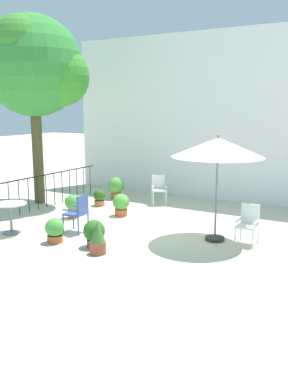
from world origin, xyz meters
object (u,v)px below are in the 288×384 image
(patio_chair_1, at_px, (159,187))
(potted_plant_0, at_px, (99,197))
(patio_chair_2, at_px, (78,211))
(cafe_table_0, at_px, (11,212))
(potted_plant_5, at_px, (55,230))
(patio_chair_0, at_px, (248,222))
(potted_plant_6, at_px, (116,187))
(potted_plant_3, at_px, (94,233))
(patio_umbrella_0, at_px, (218,148))
(potted_plant_4, at_px, (73,204))
(shade_tree, at_px, (35,66))
(potted_plant_2, at_px, (121,204))
(potted_plant_1, at_px, (98,238))

(patio_chair_1, bearing_deg, potted_plant_0, -142.43)
(patio_chair_2, bearing_deg, cafe_table_0, -148.67)
(cafe_table_0, xyz_separation_m, potted_plant_5, (1.39, -0.02, -0.23))
(patio_chair_0, xyz_separation_m, potted_plant_6, (-5.16, 2.43, -0.10))
(cafe_table_0, distance_m, potted_plant_0, 3.44)
(potted_plant_3, bearing_deg, patio_chair_2, 145.45)
(patio_chair_0, bearing_deg, potted_plant_6, 154.83)
(cafe_table_0, bearing_deg, patio_chair_2, 31.33)
(patio_chair_2, height_order, potted_plant_5, patio_chair_2)
(patio_umbrella_0, xyz_separation_m, potted_plant_0, (-4.33, 1.48, -1.85))
(potted_plant_0, xyz_separation_m, potted_plant_4, (0.24, -1.56, 0.12))
(potted_plant_4, relative_size, potted_plant_5, 1.16)
(potted_plant_6, bearing_deg, potted_plant_5, -73.08)
(shade_tree, bearing_deg, patio_chair_0, -6.39)
(patio_umbrella_0, xyz_separation_m, patio_chair_1, (-2.87, 2.61, -1.59))
(patio_chair_2, xyz_separation_m, potted_plant_2, (-0.01, 1.88, -0.21))
(potted_plant_0, height_order, potted_plant_4, potted_plant_4)
(cafe_table_0, relative_size, potted_plant_4, 1.19)
(potted_plant_0, xyz_separation_m, potted_plant_5, (1.27, -3.45, 0.02))
(potted_plant_4, bearing_deg, potted_plant_1, -40.81)
(potted_plant_1, distance_m, potted_plant_5, 1.29)
(patio_umbrella_0, relative_size, potted_plant_6, 3.34)
(cafe_table_0, relative_size, potted_plant_2, 1.23)
(potted_plant_3, bearing_deg, potted_plant_4, 139.74)
(patio_chair_1, relative_size, potted_plant_1, 1.30)
(potted_plant_3, height_order, potted_plant_6, potted_plant_6)
(potted_plant_2, height_order, potted_plant_4, potted_plant_4)
(patio_chair_0, distance_m, potted_plant_0, 5.23)
(patio_umbrella_0, height_order, potted_plant_6, patio_umbrella_0)
(patio_umbrella_0, height_order, patio_chair_2, patio_umbrella_0)
(potted_plant_2, relative_size, potted_plant_3, 1.04)
(patio_chair_1, bearing_deg, potted_plant_3, -80.18)
(patio_chair_0, height_order, potted_plant_3, patio_chair_0)
(potted_plant_2, distance_m, potted_plant_3, 2.72)
(patio_chair_2, height_order, potted_plant_4, patio_chair_2)
(patio_chair_0, height_order, potted_plant_1, patio_chair_0)
(potted_plant_2, relative_size, potted_plant_5, 1.12)
(patio_chair_0, height_order, patio_chair_1, patio_chair_1)
(cafe_table_0, distance_m, potted_plant_5, 1.41)
(patio_chair_2, relative_size, potted_plant_2, 1.50)
(patio_chair_2, distance_m, potted_plant_5, 0.90)
(shade_tree, relative_size, patio_chair_1, 6.26)
(shade_tree, distance_m, potted_plant_2, 4.97)
(potted_plant_2, relative_size, potted_plant_4, 0.97)
(potted_plant_0, distance_m, potted_plant_1, 4.38)
(potted_plant_0, height_order, potted_plant_6, potted_plant_6)
(shade_tree, distance_m, potted_plant_5, 5.78)
(potted_plant_6, bearing_deg, potted_plant_3, -61.68)
(cafe_table_0, xyz_separation_m, patio_chair_1, (1.59, 4.56, 0.01))
(shade_tree, xyz_separation_m, patio_chair_1, (3.32, 1.70, -3.68))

